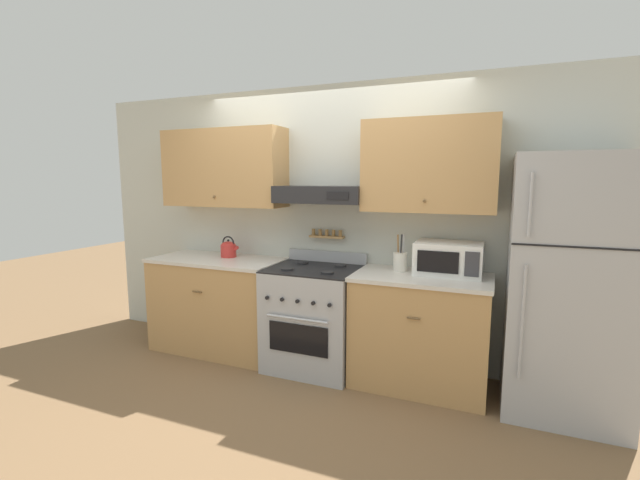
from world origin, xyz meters
TOP-DOWN VIEW (x-y plane):
  - ground_plane at (0.00, 0.00)m, footprint 16.00×16.00m
  - wall_back at (-0.05, 0.62)m, footprint 5.20×0.46m
  - counter_left at (-1.04, 0.34)m, footprint 1.30×0.67m
  - counter_right at (0.94, 0.34)m, footprint 1.09×0.67m
  - stove_range at (0.00, 0.31)m, footprint 0.78×0.71m
  - refrigerator at (1.97, 0.31)m, footprint 0.80×0.71m
  - tea_kettle at (-0.98, 0.44)m, footprint 0.20×0.15m
  - microwave at (1.13, 0.46)m, footprint 0.52×0.38m
  - utensil_crock at (0.74, 0.44)m, footprint 0.11×0.11m

SIDE VIEW (x-z plane):
  - ground_plane at x=0.00m, z-range 0.00..0.00m
  - stove_range at x=0.00m, z-range -0.05..0.97m
  - counter_left at x=-1.04m, z-range 0.00..0.92m
  - counter_right at x=0.94m, z-range 0.00..0.92m
  - refrigerator at x=1.97m, z-range 0.00..1.87m
  - tea_kettle at x=-0.98m, z-range 0.90..1.11m
  - utensil_crock at x=0.74m, z-range 0.85..1.17m
  - microwave at x=1.13m, z-range 0.92..1.19m
  - wall_back at x=-0.05m, z-range 0.19..2.74m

